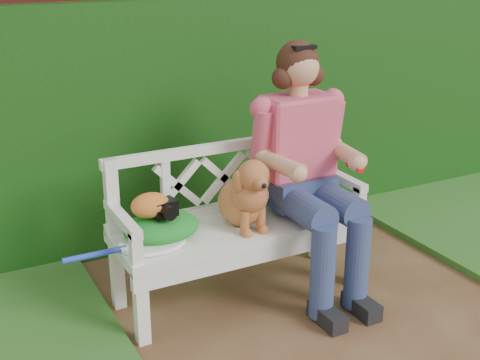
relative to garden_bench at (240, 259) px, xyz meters
name	(u,v)px	position (x,y,z in m)	size (l,w,h in m)	color
ground	(354,341)	(0.32, -0.73, -0.24)	(60.00, 60.00, 0.00)	#532E18
brick_wall	(205,80)	(0.32, 1.17, 0.86)	(10.00, 0.30, 2.20)	maroon
ivy_hedge	(218,120)	(0.32, 0.95, 0.61)	(10.00, 0.18, 1.70)	#194810
garden_bench	(240,259)	(0.00, 0.00, 0.00)	(1.58, 0.60, 0.48)	white
seated_woman	(301,167)	(0.40, -0.02, 0.53)	(0.65, 0.87, 1.55)	#E43938
dog	(244,191)	(0.00, -0.05, 0.46)	(0.29, 0.40, 0.44)	#B55E2B
tennis_racket	(147,244)	(-0.60, -0.05, 0.26)	(0.71, 0.30, 0.03)	silver
green_bag	(161,227)	(-0.49, 0.01, 0.31)	(0.43, 0.33, 0.15)	#2B7738
camera_item	(164,208)	(-0.48, -0.01, 0.43)	(0.14, 0.10, 0.09)	black
baseball_glove	(150,205)	(-0.55, 0.00, 0.46)	(0.22, 0.16, 0.14)	#C36424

